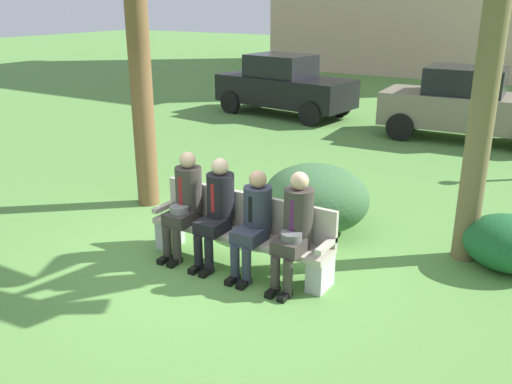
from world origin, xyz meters
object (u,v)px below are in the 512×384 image
at_px(park_bench, 242,231).
at_px(seated_man_rightmost, 295,225).
at_px(parked_car_far, 468,105).
at_px(seated_man_centerright, 254,218).
at_px(seated_man_centerleft, 217,207).
at_px(parked_car_near, 284,85).
at_px(shrub_near_bench, 316,198).
at_px(seated_man_leftmost, 185,199).
at_px(shrub_mid_lawn, 509,243).

relative_size(park_bench, seated_man_rightmost, 1.79).
bearing_deg(parked_car_far, park_bench, -96.71).
bearing_deg(seated_man_centerright, park_bench, 152.89).
relative_size(park_bench, seated_man_centerleft, 1.80).
bearing_deg(parked_car_near, shrub_near_bench, -57.88).
xyz_separation_m(seated_man_leftmost, shrub_mid_lawn, (3.61, 1.74, -0.41)).
xyz_separation_m(park_bench, shrub_mid_lawn, (2.84, 1.61, -0.10)).
distance_m(seated_man_leftmost, parked_car_near, 9.24).
height_order(seated_man_leftmost, parked_car_near, parked_car_near).
relative_size(seated_man_centerright, seated_man_rightmost, 0.95).
distance_m(park_bench, seated_man_rightmost, 0.87).
relative_size(seated_man_leftmost, parked_car_far, 0.34).
height_order(seated_man_centerleft, parked_car_far, parked_car_far).
bearing_deg(seated_man_centerleft, seated_man_centerright, -0.72).
height_order(seated_man_rightmost, parked_car_near, parked_car_near).
bearing_deg(shrub_near_bench, seated_man_centerleft, -109.81).
bearing_deg(seated_man_centerleft, seated_man_leftmost, -179.41).
xyz_separation_m(park_bench, seated_man_rightmost, (0.80, -0.13, 0.31)).
bearing_deg(seated_man_centerleft, parked_car_near, 113.94).
xyz_separation_m(park_bench, seated_man_centerleft, (-0.28, -0.13, 0.31)).
relative_size(seated_man_leftmost, shrub_mid_lawn, 1.26).
relative_size(shrub_mid_lawn, parked_car_near, 0.27).
bearing_deg(seated_man_rightmost, seated_man_centerleft, 179.71).
bearing_deg(park_bench, seated_man_leftmost, -170.35).
distance_m(seated_man_centerright, seated_man_rightmost, 0.54).
xyz_separation_m(shrub_near_bench, parked_car_far, (0.66, 6.65, 0.36)).
distance_m(seated_man_centerleft, shrub_near_bench, 1.72).
bearing_deg(shrub_mid_lawn, seated_man_centerleft, -150.94).
distance_m(shrub_mid_lawn, parked_car_near, 9.79).
bearing_deg(shrub_mid_lawn, seated_man_leftmost, -154.31).
relative_size(shrub_near_bench, shrub_mid_lawn, 1.42).
distance_m(shrub_near_bench, parked_car_near, 8.29).
bearing_deg(shrub_mid_lawn, shrub_near_bench, -177.05).
xyz_separation_m(parked_car_near, parked_car_far, (5.06, -0.37, 0.00)).
distance_m(park_bench, parked_car_far, 8.19).
relative_size(parked_car_near, parked_car_far, 1.02).
xyz_separation_m(seated_man_leftmost, parked_car_far, (1.73, 8.25, 0.09)).
xyz_separation_m(seated_man_leftmost, parked_car_near, (-3.33, 8.62, 0.09)).
height_order(park_bench, parked_car_near, parked_car_near).
relative_size(park_bench, shrub_near_bench, 1.59).
bearing_deg(seated_man_rightmost, parked_car_near, 119.64).
relative_size(seated_man_centerleft, parked_car_far, 0.34).
height_order(seated_man_centerright, parked_car_far, parked_car_far).
xyz_separation_m(seated_man_centerleft, seated_man_centerright, (0.54, -0.01, -0.04)).
xyz_separation_m(seated_man_centerleft, shrub_near_bench, (0.58, 1.60, -0.27)).
xyz_separation_m(seated_man_centerright, parked_car_near, (-4.36, 8.62, 0.12)).
bearing_deg(parked_car_near, park_bench, -64.21).
distance_m(park_bench, shrub_near_bench, 1.51).
bearing_deg(shrub_mid_lawn, seated_man_centerright, -146.03).
height_order(seated_man_leftmost, seated_man_rightmost, seated_man_leftmost).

